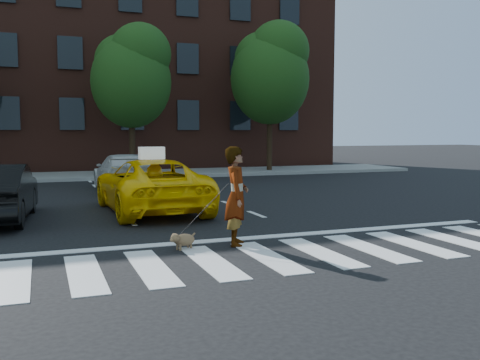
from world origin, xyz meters
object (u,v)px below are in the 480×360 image
object	(u,v)px
taxi	(151,185)
white_suv	(124,172)
woman	(237,196)
dog	(182,240)
tree_right	(271,69)
tree_mid	(132,72)

from	to	relation	value
taxi	white_suv	distance (m)	5.31
woman	dog	distance (m)	1.29
white_suv	dog	distance (m)	10.13
woman	tree_right	bearing A→B (deg)	-3.62
white_suv	woman	distance (m)	10.12
dog	woman	bearing A→B (deg)	-19.27
dog	taxi	bearing A→B (deg)	65.44
tree_mid	woman	xyz separation A→B (m)	(-0.69, -15.90, -3.92)
tree_right	white_suv	size ratio (longest dim) A/B	1.69
tree_mid	white_suv	bearing A→B (deg)	-102.44
taxi	dog	world-z (taller)	taxi
tree_mid	dog	world-z (taller)	tree_mid
tree_mid	white_suv	distance (m)	7.27
taxi	tree_mid	bearing A→B (deg)	-98.68
tree_right	white_suv	bearing A→B (deg)	-144.98
tree_mid	tree_right	size ratio (longest dim) A/B	0.92
white_suv	dog	size ratio (longest dim) A/B	8.55
tree_mid	tree_right	distance (m)	7.01
woman	dog	world-z (taller)	woman
tree_right	taxi	size ratio (longest dim) A/B	1.52
tree_right	tree_mid	bearing A→B (deg)	180.00
tree_mid	woman	world-z (taller)	tree_mid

